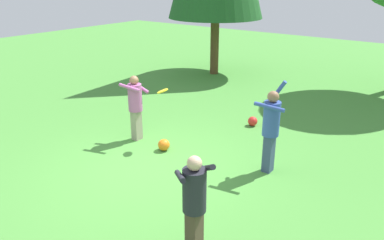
{
  "coord_description": "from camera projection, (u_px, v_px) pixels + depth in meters",
  "views": [
    {
      "loc": [
        5.0,
        -5.22,
        3.89
      ],
      "look_at": [
        0.6,
        0.65,
        1.05
      ],
      "focal_mm": 35.25,
      "sensor_mm": 36.0,
      "label": 1
    }
  ],
  "objects": [
    {
      "name": "person_bystander",
      "position": [
        194.0,
        198.0,
        5.29
      ],
      "size": [
        0.72,
        0.72,
        1.61
      ],
      "rotation": [
        0.0,
        0.0,
        2.4
      ],
      "color": "#4C382D",
      "rests_on": "ground_plane"
    },
    {
      "name": "person_thrower",
      "position": [
        271.0,
        125.0,
        7.6
      ],
      "size": [
        0.62,
        0.53,
        1.95
      ],
      "rotation": [
        0.0,
        0.0,
        -3.03
      ],
      "color": "#38476B",
      "rests_on": "ground_plane"
    },
    {
      "name": "ball_red",
      "position": [
        253.0,
        121.0,
        10.32
      ],
      "size": [
        0.26,
        0.26,
        0.26
      ],
      "primitive_type": "sphere",
      "color": "red",
      "rests_on": "ground_plane"
    },
    {
      "name": "frisbee",
      "position": [
        162.0,
        91.0,
        8.73
      ],
      "size": [
        0.34,
        0.35,
        0.13
      ],
      "color": "yellow"
    },
    {
      "name": "person_catcher",
      "position": [
        135.0,
        103.0,
        9.17
      ],
      "size": [
        0.65,
        0.58,
        1.64
      ],
      "rotation": [
        0.0,
        0.0,
        0.2
      ],
      "color": "gray",
      "rests_on": "ground_plane"
    },
    {
      "name": "ground_plane",
      "position": [
        152.0,
        168.0,
        8.1
      ],
      "size": [
        40.0,
        40.0,
        0.0
      ],
      "primitive_type": "plane",
      "color": "#478C38"
    },
    {
      "name": "ball_orange",
      "position": [
        164.0,
        145.0,
        8.87
      ],
      "size": [
        0.28,
        0.28,
        0.28
      ],
      "primitive_type": "sphere",
      "color": "orange",
      "rests_on": "ground_plane"
    }
  ]
}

